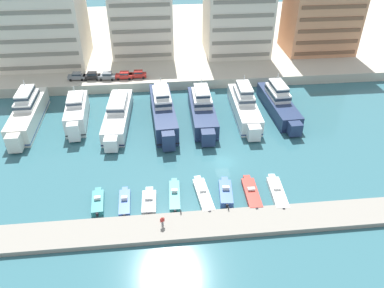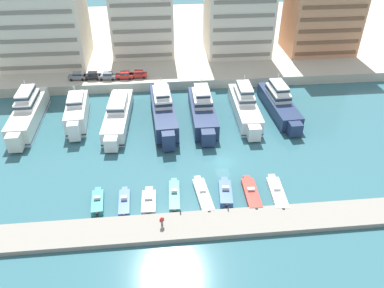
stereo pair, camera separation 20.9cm
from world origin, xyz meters
TOP-DOWN VIEW (x-y plane):
  - ground_plane at (0.00, 0.00)m, footprint 400.00×400.00m
  - quay_promenade at (0.00, 64.29)m, footprint 180.00×70.00m
  - pier_dock at (0.00, -15.04)m, footprint 120.00×5.21m
  - yacht_ivory_far_left at (-37.81, 17.08)m, footprint 4.67×21.26m
  - yacht_white_left at (-27.83, 16.41)m, footprint 4.70×15.48m
  - yacht_white_mid_left at (-19.50, 15.62)m, footprint 5.63×21.65m
  - yacht_navy_center_left at (-10.15, 15.22)m, footprint 5.41×22.42m
  - yacht_navy_center at (-1.95, 15.34)m, footprint 5.01×20.65m
  - yacht_white_center_right at (7.16, 15.93)m, footprint 4.83×20.36m
  - yacht_navy_mid_right at (14.91, 16.78)m, footprint 5.29×20.42m
  - motorboat_teal_far_left at (-21.25, -8.69)m, footprint 2.13×6.09m
  - motorboat_blue_left at (-17.12, -9.13)m, footprint 1.83×6.55m
  - motorboat_grey_mid_left at (-13.34, -9.37)m, footprint 2.31×6.14m
  - motorboat_teal_center_left at (-9.30, -8.33)m, footprint 1.95×7.72m
  - motorboat_white_center at (-4.78, -8.64)m, footprint 2.72×8.70m
  - motorboat_blue_center_right at (-1.15, -8.64)m, footprint 2.56×6.73m
  - motorboat_red_mid_right at (2.94, -9.05)m, footprint 2.23×8.13m
  - motorboat_white_right at (7.09, -9.34)m, footprint 2.41×8.47m
  - car_grey_far_left at (-30.13, 32.83)m, footprint 4.16×2.04m
  - car_black_left at (-26.55, 32.72)m, footprint 4.16×2.03m
  - car_grey_mid_left at (-22.90, 32.27)m, footprint 4.24×2.22m
  - car_red_center_left at (-18.84, 32.21)m, footprint 4.19×2.11m
  - car_red_center at (-15.52, 32.52)m, footprint 4.17×2.05m
  - apartment_block_far_left at (-39.59, 45.84)m, footprint 22.10×17.38m
  - apartment_block_left at (-14.21, 51.26)m, footprint 16.49×17.27m
  - apartment_block_mid_left at (11.39, 47.65)m, footprint 17.16×15.05m
  - apartment_block_center_left at (34.29, 46.31)m, footprint 18.68×13.15m
  - pedestrian_near_edge at (-11.43, -14.90)m, footprint 0.64×0.38m
  - bollard_west at (-8.63, -12.69)m, footprint 0.20×0.20m
  - bollard_west_mid at (-1.46, -12.69)m, footprint 0.20×0.20m

SIDE VIEW (x-z plane):
  - ground_plane at x=0.00m, z-range 0.00..0.00m
  - pier_dock at x=0.00m, z-range 0.00..0.78m
  - motorboat_teal_center_left at x=-9.30m, z-range -0.24..1.09m
  - motorboat_white_center at x=-4.78m, z-range -0.17..1.03m
  - motorboat_blue_left at x=-17.12m, z-range -0.25..1.11m
  - motorboat_white_right at x=7.09m, z-range -0.18..1.05m
  - motorboat_red_mid_right at x=2.94m, z-range -0.18..1.05m
  - motorboat_grey_mid_left at x=-13.34m, z-range -0.17..1.05m
  - motorboat_teal_far_left at x=-21.25m, z-range -0.20..1.17m
  - motorboat_blue_center_right at x=-1.15m, z-range -0.25..1.37m
  - bollard_west at x=-8.63m, z-range 0.81..1.42m
  - bollard_west_mid at x=-1.46m, z-range 0.81..1.42m
  - quay_promenade at x=0.00m, z-range 0.00..2.31m
  - pedestrian_near_edge at x=-11.43m, z-range 0.95..2.68m
  - yacht_white_mid_left at x=-19.50m, z-range -1.36..5.11m
  - yacht_navy_mid_right at x=14.91m, z-range -1.76..6.13m
  - yacht_navy_center at x=-1.95m, z-range -1.77..6.39m
  - yacht_white_center_right at x=7.16m, z-range -1.79..6.45m
  - yacht_white_left at x=-27.83m, z-range -1.33..6.07m
  - yacht_ivory_far_left at x=-37.81m, z-range -1.80..6.88m
  - yacht_navy_center_left at x=-10.15m, z-range -1.73..6.93m
  - car_grey_far_left at x=-30.13m, z-range 2.38..4.18m
  - car_black_left at x=-26.55m, z-range 2.38..4.18m
  - car_grey_mid_left at x=-22.90m, z-range 2.38..4.18m
  - car_red_center_left at x=-18.84m, z-range 2.38..4.18m
  - car_red_center at x=-15.52m, z-range 2.38..4.18m
  - apartment_block_left at x=-14.21m, z-range 1.36..19.84m
  - apartment_block_mid_left at x=11.39m, z-range 1.37..20.71m
  - apartment_block_far_left at x=-39.59m, z-range 1.35..23.58m
  - apartment_block_center_left at x=34.29m, z-range 1.37..24.82m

